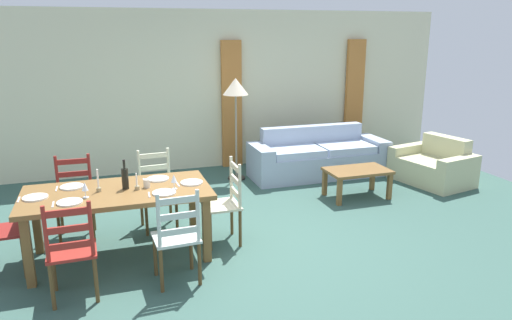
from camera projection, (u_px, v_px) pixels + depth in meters
ground_plane at (240, 243)px, 5.54m from camera, size 9.60×9.60×0.02m
wall_far at (185, 91)px, 8.22m from camera, size 9.60×0.16×2.70m
curtain_panel_left at (232, 105)px, 8.39m from camera, size 0.35×0.08×2.20m
curtain_panel_right at (354, 99)px, 9.11m from camera, size 0.35×0.08×2.20m
dining_table at (118, 198)px, 5.01m from camera, size 1.90×0.96×0.75m
dining_chair_near_left at (72, 251)px, 4.24m from camera, size 0.43×0.41×0.96m
dining_chair_near_right at (177, 237)px, 4.53m from camera, size 0.44×0.42×0.96m
dining_chair_far_left at (75, 198)px, 5.59m from camera, size 0.43×0.41×0.96m
dining_chair_far_right at (157, 190)px, 5.86m from camera, size 0.45×0.43×0.96m
dining_chair_head_east at (226, 202)px, 5.43m from camera, size 0.40×0.42×0.96m
dinner_plate_near_left at (70, 202)px, 4.62m from camera, size 0.24×0.24×0.02m
fork_near_left at (53, 204)px, 4.58m from camera, size 0.02×0.17×0.01m
dinner_plate_near_right at (164, 193)px, 4.89m from camera, size 0.24×0.24×0.02m
fork_near_right at (149, 195)px, 4.85m from camera, size 0.03×0.17×0.01m
dinner_plate_far_left at (72, 187)px, 5.08m from camera, size 0.24×0.24×0.02m
fork_far_left at (57, 189)px, 5.04m from camera, size 0.02×0.17×0.01m
dinner_plate_far_right at (158, 179)px, 5.35m from camera, size 0.24×0.24×0.02m
fork_far_right at (144, 181)px, 5.31m from camera, size 0.02×0.17×0.01m
dinner_plate_head_west at (35, 197)px, 4.75m from camera, size 0.24×0.24×0.02m
fork_head_west at (19, 200)px, 4.71m from camera, size 0.02×0.17×0.01m
dinner_plate_head_east at (192, 182)px, 5.22m from camera, size 0.24×0.24×0.02m
fork_head_east at (178, 184)px, 5.18m from camera, size 0.02×0.17×0.01m
wine_bottle at (125, 178)px, 5.01m from camera, size 0.07×0.07×0.32m
wine_glass_near_left at (85, 187)px, 4.74m from camera, size 0.06×0.06×0.16m
wine_glass_near_right at (174, 179)px, 5.00m from camera, size 0.06×0.06×0.16m
coffee_cup_primary at (147, 183)px, 5.07m from camera, size 0.07×0.07×0.09m
candle_tall at (98, 185)px, 4.93m from camera, size 0.05×0.05×0.24m
candle_short at (137, 185)px, 5.00m from camera, size 0.05×0.05×0.18m
couch at (317, 158)px, 8.06m from camera, size 2.28×0.80×0.80m
coffee_table at (357, 174)px, 6.95m from camera, size 0.90×0.56×0.42m
armchair_upholstered at (435, 167)px, 7.68m from camera, size 1.02×1.30×0.72m
standing_lamp at (236, 93)px, 7.53m from camera, size 0.40×0.40×1.64m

